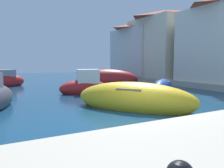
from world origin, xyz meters
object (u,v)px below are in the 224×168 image
Objects in this scene: moored_boat_0 at (0,81)px; quayside_tree at (168,54)px; moored_boat_2 at (134,99)px; moored_boat_5 at (163,87)px; waterfront_building_far at (145,48)px; moored_boat_6 at (109,79)px; waterfront_building_annex at (165,43)px; moored_boat_4 at (85,86)px.

quayside_tree is at bearing 147.60° from moored_boat_0.
moored_boat_5 is at bearing -86.94° from moored_boat_2.
moored_boat_2 is at bearing -177.51° from moored_boat_5.
waterfront_building_far is at bearing -73.62° from moored_boat_2.
moored_boat_6 is at bearing 174.89° from quayside_tree.
quayside_tree is at bearing -113.74° from waterfront_building_annex.
moored_boat_0 is 1.26× the size of quayside_tree.
moored_boat_0 is at bearing 172.99° from waterfront_building_annex.
waterfront_building_far is at bearing 83.46° from quayside_tree.
moored_boat_6 is (4.43, 10.67, 0.07)m from moored_boat_2.
waterfront_building_annex is at bearing -138.65° from moored_boat_6.
moored_boat_5 is (10.54, -8.91, -0.17)m from moored_boat_0.
moored_boat_4 is 0.63× the size of moored_boat_6.
waterfront_building_annex reaches higher than moored_boat_2.
moored_boat_5 is 10.06m from waterfront_building_annex.
moored_boat_4 is (0.04, 5.95, 0.05)m from moored_boat_2.
moored_boat_5 is 0.47× the size of waterfront_building_far.
moored_boat_2 is at bearing 104.71° from moored_boat_4.
moored_boat_4 is 13.57m from waterfront_building_annex.
moored_boat_2 is 19.39m from waterfront_building_far.
waterfront_building_annex reaches higher than moored_boat_5.
moored_boat_6 is at bearing -150.70° from waterfront_building_far.
moored_boat_4 is 5.87m from moored_boat_5.
moored_boat_6 is at bearing 66.21° from moored_boat_5.
moored_boat_2 is 15.40m from quayside_tree.
moored_boat_2 is 0.77× the size of waterfront_building_far.
moored_boat_4 is 6.45m from moored_boat_6.
moored_boat_2 is at bearing -136.52° from waterfront_building_annex.
waterfront_building_far is (16.76, 1.51, 3.45)m from moored_boat_0.
moored_boat_6 is at bearing -57.43° from moored_boat_2.
waterfront_building_annex is at bearing 12.30° from moored_boat_5.
waterfront_building_far is (11.89, 8.94, 3.44)m from moored_boat_4.
quayside_tree is at bearing -96.54° from waterfront_building_far.
moored_boat_4 is at bearing -155.71° from waterfront_building_annex.
waterfront_building_annex reaches higher than moored_boat_6.
moored_boat_2 is at bearing -128.71° from waterfront_building_far.
moored_boat_0 is 0.65× the size of waterfront_building_annex.
waterfront_building_far reaches higher than moored_boat_0.
moored_boat_5 is (5.67, -1.49, -0.19)m from moored_boat_4.
moored_boat_5 is at bearing -132.21° from waterfront_building_annex.
moored_boat_4 is 15.27m from waterfront_building_far.
quayside_tree is (6.95, -0.62, 2.51)m from moored_boat_6.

